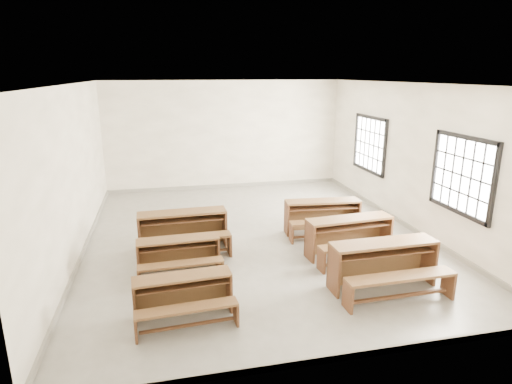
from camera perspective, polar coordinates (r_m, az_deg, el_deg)
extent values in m
plane|color=gray|center=(9.24, 0.00, -5.98)|extent=(8.50, 8.50, 0.00)
cube|color=white|center=(8.60, 0.00, 14.11)|extent=(7.00, 8.50, 0.05)
cube|color=white|center=(12.88, -4.14, 7.53)|extent=(7.00, 0.05, 3.20)
cube|color=white|center=(4.91, 10.90, -6.23)|extent=(7.00, 0.05, 3.20)
cube|color=white|center=(8.72, -22.90, 2.46)|extent=(0.05, 8.50, 3.20)
cube|color=white|center=(10.11, 19.66, 4.44)|extent=(0.05, 8.50, 3.20)
cube|color=gray|center=(13.19, -4.01, 0.85)|extent=(7.00, 0.04, 0.10)
cube|color=gray|center=(5.66, 10.06, -20.98)|extent=(7.00, 0.04, 0.10)
cube|color=gray|center=(9.17, -21.90, -7.01)|extent=(0.04, 8.50, 0.10)
cube|color=gray|center=(10.50, 18.92, -3.88)|extent=(0.04, 8.50, 0.10)
cube|color=white|center=(8.67, 25.86, 2.04)|extent=(0.02, 1.50, 1.30)
cube|color=black|center=(8.54, 26.30, 6.54)|extent=(0.06, 1.62, 0.08)
cube|color=black|center=(8.83, 25.23, -2.32)|extent=(0.06, 1.62, 0.08)
cube|color=black|center=(8.07, 29.15, 0.71)|extent=(0.06, 0.08, 1.46)
cube|color=black|center=(9.27, 22.79, 3.18)|extent=(0.06, 0.08, 1.46)
cube|color=white|center=(11.64, 14.99, 6.19)|extent=(0.02, 1.50, 1.30)
cube|color=black|center=(11.55, 15.14, 9.56)|extent=(0.06, 1.62, 0.08)
cube|color=black|center=(11.76, 14.67, 2.87)|extent=(0.06, 1.62, 0.08)
cube|color=black|center=(10.95, 16.78, 5.48)|extent=(0.06, 0.08, 1.46)
cube|color=black|center=(12.33, 13.23, 6.80)|extent=(0.06, 0.08, 1.46)
cube|color=brown|center=(6.27, -9.83, -11.06)|extent=(1.41, 0.44, 0.03)
cube|color=brown|center=(6.56, -9.87, -12.91)|extent=(1.39, 0.13, 0.59)
cube|color=#58321E|center=(6.40, -15.93, -14.09)|extent=(0.06, 0.35, 0.59)
cube|color=#58321E|center=(6.51, -3.61, -12.89)|extent=(0.06, 0.35, 0.59)
cube|color=#58321E|center=(6.31, -9.76, -12.12)|extent=(1.30, 0.35, 0.02)
cube|color=brown|center=(6.03, -9.20, -15.05)|extent=(1.41, 0.34, 0.03)
cube|color=#58321E|center=(6.10, -15.75, -17.10)|extent=(0.05, 0.25, 0.33)
cube|color=#58321E|center=(6.22, -2.68, -15.76)|extent=(0.05, 0.25, 0.33)
cube|color=#58321E|center=(6.16, -9.09, -17.15)|extent=(1.29, 0.13, 0.03)
cube|color=brown|center=(7.57, -10.39, -6.23)|extent=(1.43, 0.41, 0.04)
cube|color=brown|center=(7.84, -10.38, -7.97)|extent=(1.41, 0.10, 0.60)
cube|color=#58321E|center=(7.68, -15.46, -8.81)|extent=(0.05, 0.35, 0.60)
cube|color=#58321E|center=(7.76, -5.16, -8.00)|extent=(0.05, 0.35, 0.60)
cube|color=#58321E|center=(7.60, -10.33, -7.15)|extent=(1.32, 0.32, 0.02)
cube|color=brown|center=(7.27, -9.99, -9.41)|extent=(1.42, 0.31, 0.04)
cube|color=#58321E|center=(7.34, -15.38, -11.12)|extent=(0.05, 0.25, 0.34)
cube|color=#58321E|center=(7.43, -4.54, -10.23)|extent=(0.05, 0.25, 0.34)
cube|color=#58321E|center=(7.39, -9.89, -11.28)|extent=(1.31, 0.10, 0.04)
cube|color=brown|center=(8.52, -9.84, -2.72)|extent=(1.74, 0.48, 0.04)
cube|color=brown|center=(8.83, -9.82, -4.73)|extent=(1.73, 0.09, 0.73)
cube|color=#58321E|center=(8.64, -15.30, -5.54)|extent=(0.06, 0.43, 0.73)
cube|color=#58321E|center=(8.74, -4.21, -4.74)|extent=(0.06, 0.43, 0.73)
cube|color=#58321E|center=(8.55, -9.78, -3.72)|extent=(1.60, 0.37, 0.02)
cube|color=brown|center=(8.13, -9.42, -6.02)|extent=(1.73, 0.35, 0.04)
cube|color=#58321E|center=(8.21, -15.26, -7.89)|extent=(0.05, 0.30, 0.41)
cube|color=#58321E|center=(8.32, -3.54, -7.02)|extent=(0.05, 0.30, 0.41)
cube|color=#58321E|center=(8.26, -9.32, -8.11)|extent=(1.60, 0.10, 0.04)
cube|color=brown|center=(7.20, 16.73, -6.53)|extent=(1.76, 0.47, 0.04)
cube|color=brown|center=(7.51, 15.74, -8.79)|extent=(1.75, 0.08, 0.75)
cube|color=#58321E|center=(6.99, 10.30, -10.34)|extent=(0.05, 0.44, 0.75)
cube|color=#58321E|center=(7.80, 21.99, -8.44)|extent=(0.05, 0.44, 0.75)
cube|color=#58321E|center=(7.24, 16.72, -7.72)|extent=(1.63, 0.36, 0.02)
cube|color=brown|center=(6.92, 18.76, -10.63)|extent=(1.76, 0.34, 0.04)
cube|color=#58321E|center=(6.64, 12.15, -13.54)|extent=(0.05, 0.31, 0.42)
cube|color=#58321E|center=(7.49, 24.26, -11.12)|extent=(0.05, 0.31, 0.42)
cube|color=#58321E|center=(7.07, 18.52, -13.03)|extent=(1.62, 0.09, 0.04)
cube|color=brown|center=(8.31, 12.40, -3.51)|extent=(1.70, 0.55, 0.04)
cube|color=brown|center=(8.59, 11.64, -5.49)|extent=(1.67, 0.17, 0.71)
cube|color=#58321E|center=(8.09, 7.17, -6.64)|extent=(0.07, 0.42, 0.71)
cube|color=#58321E|center=(8.85, 16.88, -5.22)|extent=(0.07, 0.42, 0.71)
cube|color=#58321E|center=(8.34, 12.41, -4.50)|extent=(1.57, 0.44, 0.02)
cube|color=brown|center=(8.01, 14.06, -6.75)|extent=(1.69, 0.42, 0.04)
cube|color=#58321E|center=(7.73, 8.69, -9.07)|extent=(0.06, 0.29, 0.40)
cube|color=#58321E|center=(8.52, 18.71, -7.34)|extent=(0.06, 0.29, 0.40)
cube|color=#58321E|center=(8.13, 13.91, -8.80)|extent=(1.55, 0.17, 0.04)
cube|color=brown|center=(9.40, 8.89, -1.21)|extent=(1.66, 0.55, 0.04)
cube|color=brown|center=(9.68, 8.50, -2.97)|extent=(1.62, 0.18, 0.69)
cube|color=#58321E|center=(9.32, 4.11, -3.56)|extent=(0.08, 0.41, 0.69)
cube|color=#58321E|center=(9.76, 13.29, -3.07)|extent=(0.08, 0.41, 0.69)
cube|color=#58321E|center=(9.42, 8.89, -2.07)|extent=(1.53, 0.44, 0.02)
cube|color=brown|center=(9.04, 9.69, -3.96)|extent=(1.65, 0.43, 0.04)
cube|color=#58321E|center=(8.92, 4.73, -5.53)|extent=(0.07, 0.29, 0.39)
cube|color=#58321E|center=(9.37, 14.29, -4.91)|extent=(0.07, 0.29, 0.39)
cube|color=#58321E|center=(9.15, 9.61, -5.77)|extent=(1.50, 0.18, 0.04)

